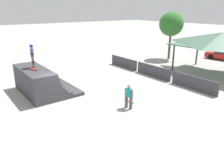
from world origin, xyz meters
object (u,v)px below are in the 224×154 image
at_px(skateboard_on_ground, 130,101).
at_px(tree_far_back, 171,24).
at_px(skater_on_deck, 32,54).
at_px(parked_car_red, 224,55).
at_px(bystander_walking, 129,95).
at_px(skateboard_on_deck, 33,69).

height_order(skateboard_on_ground, tree_far_back, tree_far_back).
height_order(skater_on_deck, parked_car_red, skater_on_deck).
xyz_separation_m(bystander_walking, skateboard_on_ground, (-0.70, 0.72, -0.81)).
bearing_deg(skateboard_on_ground, bystander_walking, -52.47).
height_order(skater_on_deck, skateboard_on_deck, skater_on_deck).
bearing_deg(tree_far_back, skater_on_deck, -85.12).
relative_size(skateboard_on_deck, tree_far_back, 0.15).
distance_m(skater_on_deck, tree_far_back, 17.18).
height_order(skater_on_deck, skateboard_on_ground, skater_on_deck).
relative_size(skateboard_on_deck, bystander_walking, 0.53).
distance_m(skateboard_on_deck, skateboard_on_ground, 7.03).
distance_m(skater_on_deck, bystander_walking, 7.50).
xyz_separation_m(skater_on_deck, bystander_walking, (6.20, 3.70, -2.01)).
distance_m(skateboard_on_deck, parked_car_red, 22.35).
height_order(skater_on_deck, bystander_walking, skater_on_deck).
height_order(skateboard_on_ground, parked_car_red, parked_car_red).
distance_m(bystander_walking, skateboard_on_ground, 1.29).
distance_m(skateboard_on_deck, bystander_walking, 6.95).
xyz_separation_m(skateboard_on_ground, tree_far_back, (-6.96, 12.65, 4.14)).
xyz_separation_m(skater_on_deck, tree_far_back, (-1.46, 17.07, 1.32)).
relative_size(skateboard_on_deck, skateboard_on_ground, 1.00).
relative_size(skater_on_deck, skateboard_on_ground, 2.04).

